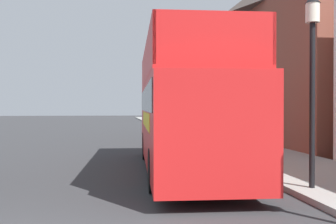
# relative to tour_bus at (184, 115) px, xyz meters

# --- Properties ---
(ground_plane) EXTENTS (144.00, 144.00, 0.00)m
(ground_plane) POSITION_rel_tour_bus_xyz_m (-3.59, 13.97, -1.79)
(ground_plane) COLOR #333335
(sidewalk) EXTENTS (3.73, 108.00, 0.14)m
(sidewalk) POSITION_rel_tour_bus_xyz_m (3.71, 10.97, -1.72)
(sidewalk) COLOR #999993
(sidewalk) RESTS_ON ground_plane
(brick_terrace_rear) EXTENTS (6.00, 16.84, 10.94)m
(brick_terrace_rear) POSITION_rel_tour_bus_xyz_m (8.57, 10.49, 3.68)
(brick_terrace_rear) COLOR brown
(brick_terrace_rear) RESTS_ON ground_plane
(tour_bus) EXTENTS (2.94, 9.98, 3.92)m
(tour_bus) POSITION_rel_tour_bus_xyz_m (0.00, 0.00, 0.00)
(tour_bus) COLOR red
(tour_bus) RESTS_ON ground_plane
(parked_car_ahead_of_bus) EXTENTS (1.83, 4.10, 1.32)m
(parked_car_ahead_of_bus) POSITION_rel_tour_bus_xyz_m (0.71, 6.87, -1.15)
(parked_car_ahead_of_bus) COLOR maroon
(parked_car_ahead_of_bus) RESTS_ON ground_plane
(lamp_post_nearest) EXTENTS (0.35, 0.35, 4.53)m
(lamp_post_nearest) POSITION_rel_tour_bus_xyz_m (2.39, -3.54, 1.49)
(lamp_post_nearest) COLOR black
(lamp_post_nearest) RESTS_ON sidewalk
(lamp_post_second) EXTENTS (0.35, 0.35, 4.49)m
(lamp_post_second) POSITION_rel_tour_bus_xyz_m (2.50, 6.06, 1.46)
(lamp_post_second) COLOR black
(lamp_post_second) RESTS_ON sidewalk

